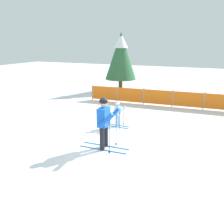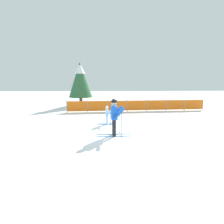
{
  "view_description": "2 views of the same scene",
  "coord_description": "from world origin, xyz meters",
  "views": [
    {
      "loc": [
        2.85,
        -6.52,
        3.54
      ],
      "look_at": [
        -0.38,
        0.93,
        1.0
      ],
      "focal_mm": 35.0,
      "sensor_mm": 36.0,
      "label": 1
    },
    {
      "loc": [
        -0.49,
        -8.54,
        2.83
      ],
      "look_at": [
        -0.28,
        0.98,
        0.97
      ],
      "focal_mm": 28.0,
      "sensor_mm": 36.0,
      "label": 2
    }
  ],
  "objects": [
    {
      "name": "safety_fence",
      "position": [
        2.03,
        6.29,
        0.51
      ],
      "size": [
        11.97,
        0.9,
        1.02
      ],
      "rotation": [
        0.0,
        0.0,
        0.07
      ],
      "color": "gray",
      "rests_on": "ground_plane"
    },
    {
      "name": "ground_plane",
      "position": [
        0.0,
        0.0,
        0.0
      ],
      "size": [
        60.0,
        60.0,
        0.0
      ],
      "primitive_type": "plane",
      "color": "white"
    },
    {
      "name": "conifer_far",
      "position": [
        -3.28,
        9.33,
        2.71
      ],
      "size": [
        2.36,
        2.36,
        4.39
      ],
      "color": "#4C3823",
      "rests_on": "ground_plane"
    },
    {
      "name": "skier_child",
      "position": [
        -0.55,
        1.98,
        0.67
      ],
      "size": [
        1.09,
        0.55,
        1.16
      ],
      "rotation": [
        0.0,
        0.0,
        -0.02
      ],
      "color": "#1966B2",
      "rests_on": "ground_plane"
    },
    {
      "name": "skier_adult",
      "position": [
        -0.18,
        -0.19,
        1.1
      ],
      "size": [
        1.76,
        0.8,
        1.85
      ],
      "rotation": [
        0.0,
        0.0,
        0.05
      ],
      "color": "#1966B2",
      "rests_on": "ground_plane"
    }
  ]
}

